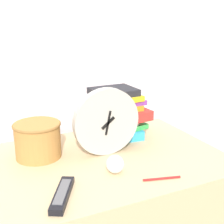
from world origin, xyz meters
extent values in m
cube|color=silver|center=(0.00, 0.71, 1.20)|extent=(6.00, 0.04, 2.40)
cylinder|color=#B7B2A8|center=(0.08, 0.36, 0.85)|extent=(0.27, 0.03, 0.27)
cylinder|color=silver|center=(0.08, 0.35, 0.85)|extent=(0.24, 0.01, 0.24)
cube|color=black|center=(0.08, 0.34, 0.85)|extent=(0.06, 0.01, 0.05)
cube|color=black|center=(0.08, 0.34, 0.85)|extent=(0.03, 0.01, 0.10)
cylinder|color=black|center=(0.08, 0.34, 0.85)|extent=(0.01, 0.00, 0.01)
cube|color=#2D9ED1|center=(0.19, 0.48, 0.74)|extent=(0.22, 0.14, 0.04)
cube|color=green|center=(0.20, 0.48, 0.77)|extent=(0.25, 0.17, 0.02)
cube|color=white|center=(0.18, 0.49, 0.79)|extent=(0.18, 0.13, 0.03)
cube|color=red|center=(0.21, 0.47, 0.83)|extent=(0.24, 0.20, 0.04)
cube|color=orange|center=(0.17, 0.50, 0.86)|extent=(0.23, 0.17, 0.02)
cube|color=#7A3899|center=(0.20, 0.50, 0.88)|extent=(0.21, 0.16, 0.02)
cube|color=yellow|center=(0.19, 0.48, 0.90)|extent=(0.20, 0.15, 0.02)
cube|color=#232328|center=(0.18, 0.50, 0.93)|extent=(0.19, 0.16, 0.03)
cylinder|color=#B27A3D|center=(-0.18, 0.44, 0.78)|extent=(0.18, 0.18, 0.14)
torus|color=olive|center=(-0.18, 0.44, 0.85)|extent=(0.18, 0.18, 0.01)
cube|color=black|center=(-0.17, 0.12, 0.72)|extent=(0.13, 0.19, 0.02)
cube|color=#59595E|center=(-0.17, 0.12, 0.74)|extent=(0.09, 0.14, 0.00)
sphere|color=white|center=(0.04, 0.20, 0.75)|extent=(0.06, 0.06, 0.06)
cylinder|color=#B21E1E|center=(0.16, 0.08, 0.72)|extent=(0.13, 0.04, 0.01)
camera|label=1|loc=(-0.39, -0.70, 1.25)|focal=50.00mm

